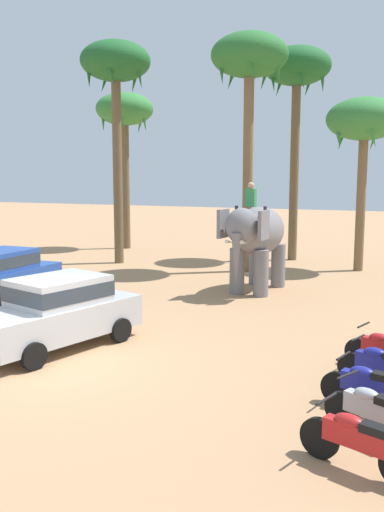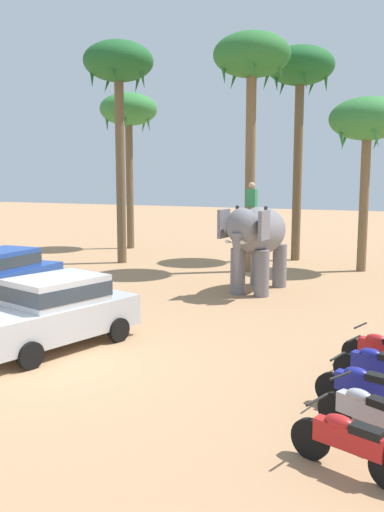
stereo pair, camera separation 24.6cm
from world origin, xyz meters
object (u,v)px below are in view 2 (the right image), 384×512
(motorcycle_mid_row, at_px, (364,388))
(palm_tree_far_back, at_px, (300,74))
(elephant_with_mahout, at_px, (257,236))
(motorcycle_nearest_camera, at_px, (349,442))
(car_sedan_foreground, at_px, (55,309))
(motorcycle_far_in_row, at_px, (382,351))
(palm_tree_left_of_road, at_px, (119,70))
(palm_tree_leaning_seaward, at_px, (129,114))
(palm_tree_near_hut, at_px, (252,64))
(palm_tree_behind_elephant, at_px, (367,123))
(car_parked_far_side, at_px, (3,273))
(motorcycle_fourth_in_row, at_px, (377,367))
(motorcycle_second_in_row, at_px, (367,413))

(motorcycle_mid_row, bearing_deg, palm_tree_far_back, 108.67)
(elephant_with_mahout, xyz_separation_m, palm_tree_far_back, (-0.74, 8.01, 6.86))
(elephant_with_mahout, bearing_deg, motorcycle_nearest_camera, -65.21)
(car_sedan_foreground, relative_size, motorcycle_far_in_row, 2.51)
(palm_tree_left_of_road, height_order, palm_tree_leaning_seaward, palm_tree_left_of_road)
(palm_tree_near_hut, height_order, palm_tree_leaning_seaward, palm_tree_near_hut)
(car_sedan_foreground, bearing_deg, palm_tree_left_of_road, 115.95)
(palm_tree_behind_elephant, bearing_deg, palm_tree_left_of_road, -166.85)
(car_parked_far_side, height_order, palm_tree_left_of_road, palm_tree_left_of_road)
(palm_tree_behind_elephant, relative_size, palm_tree_left_of_road, 0.73)
(palm_tree_left_of_road, bearing_deg, car_parked_far_side, -83.85)
(motorcycle_fourth_in_row, height_order, palm_tree_far_back, palm_tree_far_back)
(palm_tree_near_hut, height_order, palm_tree_far_back, palm_tree_far_back)
(elephant_with_mahout, relative_size, palm_tree_far_back, 0.38)
(motorcycle_far_in_row, height_order, palm_tree_near_hut, palm_tree_near_hut)
(elephant_with_mahout, xyz_separation_m, motorcycle_far_in_row, (5.03, -6.68, -1.53))
(palm_tree_near_hut, bearing_deg, car_sedan_foreground, -92.66)
(motorcycle_fourth_in_row, bearing_deg, palm_tree_near_hut, 120.13)
(motorcycle_second_in_row, bearing_deg, palm_tree_far_back, 108.22)
(elephant_with_mahout, distance_m, motorcycle_fourth_in_row, 9.36)
(car_sedan_foreground, xyz_separation_m, car_parked_far_side, (-4.81, 3.21, 0.00))
(car_parked_far_side, bearing_deg, motorcycle_second_in_row, -22.08)
(palm_tree_near_hut, xyz_separation_m, palm_tree_leaning_seaward, (-8.81, 4.52, -1.12))
(car_sedan_foreground, height_order, motorcycle_mid_row, car_sedan_foreground)
(motorcycle_second_in_row, bearing_deg, palm_tree_leaning_seaward, 130.51)
(car_sedan_foreground, bearing_deg, palm_tree_leaning_seaward, 116.43)
(palm_tree_behind_elephant, distance_m, palm_tree_left_of_road, 11.27)
(motorcycle_fourth_in_row, bearing_deg, motorcycle_nearest_camera, -89.57)
(motorcycle_far_in_row, xyz_separation_m, palm_tree_far_back, (-5.76, 14.69, 8.39))
(elephant_with_mahout, bearing_deg, car_sedan_foreground, -105.39)
(motorcycle_far_in_row, bearing_deg, car_parked_far_side, 171.97)
(car_sedan_foreground, distance_m, motorcycle_fourth_in_row, 7.34)
(motorcycle_nearest_camera, bearing_deg, elephant_with_mahout, 114.79)
(car_parked_far_side, relative_size, palm_tree_leaning_seaward, 0.48)
(elephant_with_mahout, relative_size, motorcycle_second_in_row, 2.34)
(palm_tree_far_back, bearing_deg, palm_tree_near_hut, -103.10)
(motorcycle_mid_row, xyz_separation_m, motorcycle_far_in_row, (0.04, 2.24, 0.00))
(motorcycle_fourth_in_row, height_order, palm_tree_leaning_seaward, palm_tree_leaning_seaward)
(motorcycle_fourth_in_row, distance_m, palm_tree_far_back, 18.75)
(palm_tree_far_back, bearing_deg, elephant_with_mahout, -84.75)
(motorcycle_fourth_in_row, xyz_separation_m, palm_tree_far_back, (-5.79, 15.73, 8.39))
(car_sedan_foreground, height_order, motorcycle_far_in_row, car_sedan_foreground)
(palm_tree_near_hut, distance_m, palm_tree_leaning_seaward, 9.97)
(palm_tree_near_hut, bearing_deg, palm_tree_left_of_road, -177.32)
(palm_tree_near_hut, bearing_deg, palm_tree_far_back, 76.90)
(palm_tree_far_back, xyz_separation_m, palm_tree_leaning_seaward, (-9.77, 0.41, -1.32))
(motorcycle_mid_row, distance_m, motorcycle_far_in_row, 2.24)
(motorcycle_nearest_camera, bearing_deg, car_parked_far_side, 153.64)
(car_sedan_foreground, relative_size, motorcycle_fourth_in_row, 2.50)
(motorcycle_fourth_in_row, distance_m, motorcycle_far_in_row, 1.05)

